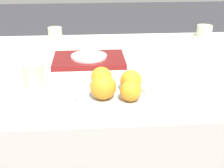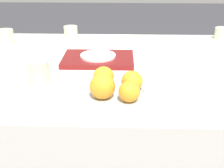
{
  "view_description": "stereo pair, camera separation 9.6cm",
  "coord_description": "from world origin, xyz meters",
  "px_view_note": "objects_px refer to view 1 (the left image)",
  "views": [
    {
      "loc": [
        -0.13,
        -1.19,
        1.16
      ],
      "look_at": [
        -0.06,
        -0.31,
        0.77
      ],
      "focal_mm": 50.0,
      "sensor_mm": 36.0,
      "label": 1
    },
    {
      "loc": [
        -0.03,
        -1.19,
        1.16
      ],
      "look_at": [
        -0.06,
        -0.31,
        0.77
      ],
      "focal_mm": 50.0,
      "sensor_mm": 36.0,
      "label": 2
    }
  ],
  "objects_px": {
    "cup_1": "(55,33)",
    "cup_2": "(33,75)",
    "fruit_platter": "(112,96)",
    "orange_2": "(131,91)",
    "orange_3": "(101,77)",
    "side_plate": "(89,56)",
    "orange_0": "(103,87)",
    "orange_1": "(132,81)",
    "cup_3": "(204,31)",
    "serving_tray": "(89,60)"
  },
  "relations": [
    {
      "from": "orange_3",
      "to": "side_plate",
      "type": "distance_m",
      "value": 0.29
    },
    {
      "from": "orange_1",
      "to": "cup_3",
      "type": "xyz_separation_m",
      "value": [
        0.48,
        0.68,
        -0.02
      ]
    },
    {
      "from": "serving_tray",
      "to": "orange_2",
      "type": "bearing_deg",
      "value": -72.62
    },
    {
      "from": "orange_2",
      "to": "orange_3",
      "type": "xyz_separation_m",
      "value": [
        -0.08,
        0.11,
        0.0
      ]
    },
    {
      "from": "serving_tray",
      "to": "orange_0",
      "type": "bearing_deg",
      "value": -83.69
    },
    {
      "from": "orange_1",
      "to": "cup_1",
      "type": "relative_size",
      "value": 0.97
    },
    {
      "from": "cup_3",
      "to": "orange_1",
      "type": "bearing_deg",
      "value": -125.42
    },
    {
      "from": "orange_1",
      "to": "cup_3",
      "type": "height_order",
      "value": "orange_1"
    },
    {
      "from": "orange_2",
      "to": "orange_3",
      "type": "relative_size",
      "value": 0.92
    },
    {
      "from": "orange_0",
      "to": "cup_3",
      "type": "relative_size",
      "value": 0.97
    },
    {
      "from": "cup_1",
      "to": "cup_3",
      "type": "distance_m",
      "value": 0.79
    },
    {
      "from": "orange_2",
      "to": "cup_2",
      "type": "relative_size",
      "value": 0.82
    },
    {
      "from": "orange_0",
      "to": "fruit_platter",
      "type": "bearing_deg",
      "value": 38.17
    },
    {
      "from": "orange_0",
      "to": "orange_3",
      "type": "distance_m",
      "value": 0.09
    },
    {
      "from": "orange_3",
      "to": "cup_1",
      "type": "distance_m",
      "value": 0.68
    },
    {
      "from": "serving_tray",
      "to": "side_plate",
      "type": "xyz_separation_m",
      "value": [
        0.0,
        0.0,
        0.02
      ]
    },
    {
      "from": "cup_1",
      "to": "cup_3",
      "type": "xyz_separation_m",
      "value": [
        0.79,
        -0.01,
        -0.0
      ]
    },
    {
      "from": "side_plate",
      "to": "orange_3",
      "type": "bearing_deg",
      "value": -82.09
    },
    {
      "from": "side_plate",
      "to": "cup_3",
      "type": "bearing_deg",
      "value": 30.19
    },
    {
      "from": "side_plate",
      "to": "cup_2",
      "type": "relative_size",
      "value": 1.86
    },
    {
      "from": "fruit_platter",
      "to": "cup_2",
      "type": "relative_size",
      "value": 2.87
    },
    {
      "from": "orange_3",
      "to": "orange_2",
      "type": "bearing_deg",
      "value": -52.03
    },
    {
      "from": "cup_3",
      "to": "cup_1",
      "type": "bearing_deg",
      "value": 179.4
    },
    {
      "from": "orange_1",
      "to": "side_plate",
      "type": "distance_m",
      "value": 0.35
    },
    {
      "from": "orange_0",
      "to": "orange_1",
      "type": "height_order",
      "value": "orange_0"
    },
    {
      "from": "orange_3",
      "to": "side_plate",
      "type": "bearing_deg",
      "value": 97.91
    },
    {
      "from": "cup_1",
      "to": "orange_1",
      "type": "bearing_deg",
      "value": -65.93
    },
    {
      "from": "cup_1",
      "to": "cup_2",
      "type": "distance_m",
      "value": 0.6
    },
    {
      "from": "orange_2",
      "to": "orange_1",
      "type": "bearing_deg",
      "value": 79.4
    },
    {
      "from": "side_plate",
      "to": "cup_3",
      "type": "relative_size",
      "value": 1.82
    },
    {
      "from": "orange_1",
      "to": "cup_1",
      "type": "xyz_separation_m",
      "value": [
        -0.31,
        0.69,
        -0.02
      ]
    },
    {
      "from": "fruit_platter",
      "to": "side_plate",
      "type": "distance_m",
      "value": 0.35
    },
    {
      "from": "fruit_platter",
      "to": "cup_1",
      "type": "height_order",
      "value": "cup_1"
    },
    {
      "from": "orange_1",
      "to": "cup_3",
      "type": "distance_m",
      "value": 0.83
    },
    {
      "from": "cup_3",
      "to": "orange_3",
      "type": "bearing_deg",
      "value": -131.93
    },
    {
      "from": "fruit_platter",
      "to": "orange_3",
      "type": "xyz_separation_m",
      "value": [
        -0.03,
        0.06,
        0.04
      ]
    },
    {
      "from": "orange_3",
      "to": "cup_3",
      "type": "relative_size",
      "value": 0.86
    },
    {
      "from": "fruit_platter",
      "to": "serving_tray",
      "type": "height_order",
      "value": "serving_tray"
    },
    {
      "from": "cup_2",
      "to": "cup_3",
      "type": "height_order",
      "value": "cup_2"
    },
    {
      "from": "fruit_platter",
      "to": "cup_3",
      "type": "distance_m",
      "value": 0.89
    },
    {
      "from": "orange_0",
      "to": "orange_1",
      "type": "relative_size",
      "value": 1.13
    },
    {
      "from": "serving_tray",
      "to": "orange_3",
      "type": "bearing_deg",
      "value": -82.09
    },
    {
      "from": "orange_0",
      "to": "serving_tray",
      "type": "height_order",
      "value": "orange_0"
    },
    {
      "from": "orange_3",
      "to": "side_plate",
      "type": "height_order",
      "value": "orange_3"
    },
    {
      "from": "fruit_platter",
      "to": "cup_1",
      "type": "distance_m",
      "value": 0.75
    },
    {
      "from": "orange_3",
      "to": "cup_2",
      "type": "height_order",
      "value": "orange_3"
    },
    {
      "from": "cup_1",
      "to": "fruit_platter",
      "type": "bearing_deg",
      "value": -71.43
    },
    {
      "from": "orange_2",
      "to": "cup_2",
      "type": "bearing_deg",
      "value": 152.66
    },
    {
      "from": "cup_1",
      "to": "cup_2",
      "type": "relative_size",
      "value": 0.9
    },
    {
      "from": "orange_1",
      "to": "cup_2",
      "type": "height_order",
      "value": "orange_1"
    }
  ]
}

